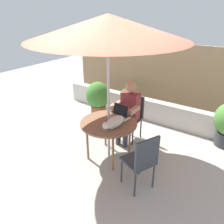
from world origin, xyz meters
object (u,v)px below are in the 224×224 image
object	(u,v)px
patio_table	(109,125)
person_seated	(128,109)
patio_umbrella	(108,27)
cat	(114,122)
laptop	(119,114)
chair_empty	(142,159)
chair_occupied	(132,114)
potted_plant_by_chair	(98,99)
potted_plant_near_fence	(126,99)

from	to	relation	value
patio_table	person_seated	size ratio (longest dim) A/B	0.78
patio_table	patio_umbrella	world-z (taller)	patio_umbrella
cat	laptop	bearing A→B (deg)	111.08
cat	chair_empty	bearing A→B (deg)	-23.57
laptop	chair_occupied	bearing A→B (deg)	93.48
patio_table	potted_plant_by_chair	world-z (taller)	potted_plant_by_chair
potted_plant_near_fence	potted_plant_by_chair	size ratio (longest dim) A/B	0.68
chair_empty	laptop	size ratio (longest dim) A/B	2.86
cat	potted_plant_near_fence	bearing A→B (deg)	115.10
potted_plant_near_fence	potted_plant_by_chair	distance (m)	0.83
patio_umbrella	person_seated	xyz separation A→B (m)	(0.00, 0.67, -1.51)
patio_umbrella	person_seated	distance (m)	1.65
patio_umbrella	chair_empty	xyz separation A→B (m)	(0.84, -0.38, -1.68)
laptop	potted_plant_near_fence	distance (m)	1.76
person_seated	potted_plant_near_fence	world-z (taller)	person_seated
patio_table	laptop	world-z (taller)	laptop
cat	potted_plant_near_fence	distance (m)	2.13
laptop	cat	distance (m)	0.38
person_seated	potted_plant_by_chair	world-z (taller)	person_seated
patio_table	laptop	distance (m)	0.30
potted_plant_near_fence	laptop	bearing A→B (deg)	-64.00
chair_occupied	laptop	world-z (taller)	laptop
chair_occupied	potted_plant_near_fence	bearing A→B (deg)	126.20
patio_umbrella	chair_occupied	distance (m)	1.87
cat	patio_umbrella	bearing A→B (deg)	152.76
potted_plant_near_fence	cat	bearing A→B (deg)	-64.90
patio_table	potted_plant_near_fence	bearing A→B (deg)	111.64
patio_umbrella	laptop	size ratio (longest dim) A/B	7.55
chair_occupied	person_seated	xyz separation A→B (m)	(0.00, -0.16, 0.17)
cat	potted_plant_near_fence	world-z (taller)	cat
patio_umbrella	cat	distance (m)	1.44
chair_empty	person_seated	xyz separation A→B (m)	(-0.84, 1.04, 0.17)
chair_occupied	potted_plant_by_chair	xyz separation A→B (m)	(-1.04, 0.24, 0.01)
chair_empty	cat	size ratio (longest dim) A/B	1.40
chair_occupied	potted_plant_by_chair	distance (m)	1.07
patio_umbrella	potted_plant_by_chair	world-z (taller)	patio_umbrella
person_seated	potted_plant_by_chair	bearing A→B (deg)	159.30
patio_umbrella	potted_plant_by_chair	distance (m)	2.23
patio_table	potted_plant_by_chair	xyz separation A→B (m)	(-1.04, 1.06, -0.10)
patio_table	chair_empty	bearing A→B (deg)	-24.34
patio_table	chair_occupied	bearing A→B (deg)	90.00
chair_occupied	chair_empty	size ratio (longest dim) A/B	1.00
person_seated	potted_plant_near_fence	bearing A→B (deg)	122.20
patio_table	person_seated	world-z (taller)	person_seated
person_seated	potted_plant_by_chair	xyz separation A→B (m)	(-1.04, 0.39, -0.16)
potted_plant_near_fence	potted_plant_by_chair	xyz separation A→B (m)	(-0.33, -0.74, 0.20)
potted_plant_by_chair	person_seated	bearing A→B (deg)	-20.70
chair_empty	person_seated	distance (m)	1.35
person_seated	potted_plant_by_chair	distance (m)	1.12
patio_table	chair_occupied	xyz separation A→B (m)	(0.00, 0.82, -0.11)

